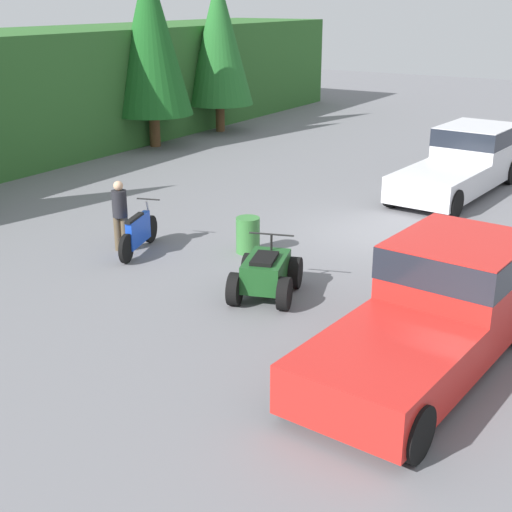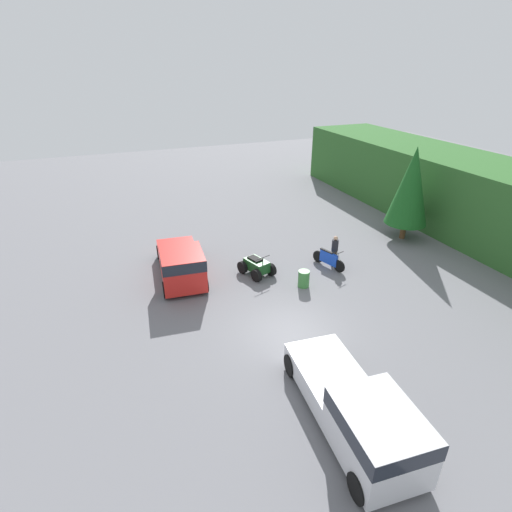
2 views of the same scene
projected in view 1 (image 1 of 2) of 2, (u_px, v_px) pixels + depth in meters
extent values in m
plane|color=slate|center=(384.00, 235.00, 18.73)|extent=(80.00, 80.00, 0.00)
cylinder|color=brown|center=(155.00, 130.00, 29.61)|extent=(0.45, 0.45, 1.34)
cone|color=#19561E|center=(150.00, 37.00, 28.34)|extent=(3.27, 3.27, 6.09)
cylinder|color=brown|center=(220.00, 118.00, 32.97)|extent=(0.42, 0.42, 1.25)
cone|color=#236628|center=(219.00, 39.00, 31.78)|extent=(3.06, 3.06, 5.70)
cube|color=red|center=(457.00, 286.00, 12.55)|extent=(2.61, 2.28, 1.73)
cube|color=#1E232D|center=(460.00, 255.00, 12.35)|extent=(2.63, 2.30, 0.55)
cube|color=red|center=(384.00, 370.00, 10.68)|extent=(3.15, 2.33, 0.78)
cylinder|color=black|center=(420.00, 296.00, 13.82)|extent=(0.85, 0.35, 0.83)
cylinder|color=black|center=(296.00, 388.00, 10.57)|extent=(0.85, 0.35, 0.83)
cylinder|color=black|center=(414.00, 432.00, 9.50)|extent=(0.85, 0.35, 0.83)
cube|color=silver|center=(475.00, 152.00, 23.39)|extent=(2.83, 2.28, 1.73)
cube|color=#1E232D|center=(477.00, 135.00, 23.20)|extent=(2.86, 2.30, 0.55)
cube|color=silver|center=(438.00, 184.00, 21.31)|extent=(3.43, 2.33, 0.78)
cylinder|color=black|center=(455.00, 164.00, 24.76)|extent=(0.85, 0.35, 0.83)
cylinder|color=black|center=(510.00, 172.00, 23.70)|extent=(0.85, 0.35, 0.83)
cylinder|color=black|center=(392.00, 193.00, 21.08)|extent=(0.85, 0.35, 0.83)
cylinder|color=black|center=(454.00, 204.00, 20.02)|extent=(0.85, 0.35, 0.83)
cylinder|color=black|center=(151.00, 229.00, 18.05)|extent=(0.69, 0.31, 0.69)
cylinder|color=black|center=(126.00, 249.00, 16.64)|extent=(0.69, 0.31, 0.69)
cube|color=blue|center=(138.00, 230.00, 17.27)|extent=(1.17, 0.52, 0.68)
cylinder|color=#B7B7BC|center=(149.00, 214.00, 17.87)|extent=(0.29, 0.14, 0.77)
cylinder|color=black|center=(148.00, 199.00, 17.73)|extent=(0.22, 0.58, 0.04)
cube|color=black|center=(134.00, 218.00, 16.97)|extent=(0.86, 0.40, 0.06)
cylinder|color=black|center=(249.00, 268.00, 15.45)|extent=(0.71, 0.42, 0.67)
cylinder|color=black|center=(295.00, 272.00, 15.23)|extent=(0.71, 0.42, 0.67)
cylinder|color=black|center=(235.00, 289.00, 14.36)|extent=(0.71, 0.42, 0.67)
cylinder|color=black|center=(284.00, 294.00, 14.14)|extent=(0.71, 0.42, 0.67)
cube|color=#194C1E|center=(266.00, 271.00, 14.72)|extent=(1.54, 1.18, 0.58)
cylinder|color=black|center=(271.00, 242.00, 15.02)|extent=(0.06, 0.06, 0.35)
cylinder|color=black|center=(271.00, 234.00, 14.96)|extent=(0.33, 0.92, 0.04)
cube|color=black|center=(265.00, 258.00, 14.48)|extent=(0.89, 0.68, 0.08)
cylinder|color=brown|center=(118.00, 233.00, 17.45)|extent=(0.21, 0.21, 0.87)
cylinder|color=brown|center=(125.00, 234.00, 17.38)|extent=(0.21, 0.21, 0.87)
cylinder|color=#232328|center=(119.00, 204.00, 17.15)|extent=(0.43, 0.43, 0.65)
sphere|color=tan|center=(118.00, 186.00, 17.00)|extent=(0.28, 0.28, 0.24)
cylinder|color=#387A38|center=(248.00, 235.00, 17.29)|extent=(0.58, 0.58, 0.88)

